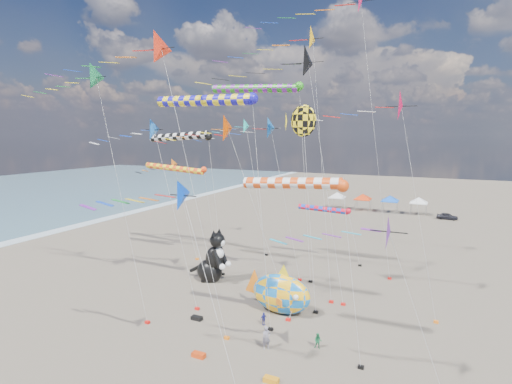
{
  "coord_description": "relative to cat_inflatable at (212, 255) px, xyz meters",
  "views": [
    {
      "loc": [
        12.57,
        -17.29,
        14.51
      ],
      "look_at": [
        -1.18,
        12.0,
        9.87
      ],
      "focal_mm": 28.0,
      "sensor_mm": 36.0,
      "label": 1
    }
  ],
  "objects": [
    {
      "name": "fish_inflatable",
      "position": [
        8.85,
        -3.87,
        -1.0
      ],
      "size": [
        6.69,
        3.18,
        4.22
      ],
      "color": "blue",
      "rests_on": "ground"
    },
    {
      "name": "parked_car",
      "position": [
        21.43,
        42.52,
        -2.12
      ],
      "size": [
        3.51,
        1.71,
        1.15
      ],
      "primitive_type": "imported",
      "rotation": [
        0.0,
        0.0,
        1.46
      ],
      "color": "#26262D",
      "rests_on": "ground"
    },
    {
      "name": "person_adult",
      "position": [
        10.03,
        -9.42,
        -1.89
      ],
      "size": [
        0.7,
        0.69,
        1.63
      ],
      "primitive_type": "imported",
      "rotation": [
        0.0,
        0.0,
        0.77
      ],
      "color": "slate",
      "rests_on": "ground"
    },
    {
      "name": "kite_bag_1",
      "position": [
        11.78,
        -12.7,
        -2.55
      ],
      "size": [
        0.9,
        0.44,
        0.3
      ],
      "primitive_type": "cube",
      "color": "orange",
      "rests_on": "ground"
    },
    {
      "name": "windsock_0",
      "position": [
        3.29,
        3.83,
        16.28
      ],
      "size": [
        11.04,
        0.86,
        19.48
      ],
      "color": "#248F1A",
      "rests_on": "ground"
    },
    {
      "name": "child_green",
      "position": [
        13.2,
        -7.86,
        -2.15
      ],
      "size": [
        0.55,
        0.44,
        1.09
      ],
      "primitive_type": "imported",
      "rotation": [
        0.0,
        0.0,
        0.06
      ],
      "color": "#1F7543",
      "rests_on": "ground"
    },
    {
      "name": "delta_kite_10",
      "position": [
        -10.28,
        5.17,
        7.9
      ],
      "size": [
        9.48,
        1.59,
        11.81
      ],
      "color": "orange",
      "rests_on": "ground"
    },
    {
      "name": "delta_kite_6",
      "position": [
        8.3,
        -0.09,
        19.6
      ],
      "size": [
        11.7,
        2.13,
        23.73
      ],
      "color": "#FFB310",
      "rests_on": "ground"
    },
    {
      "name": "delta_kite_7",
      "position": [
        -5.11,
        -9.94,
        16.16
      ],
      "size": [
        12.86,
        2.31,
        20.33
      ],
      "color": "#1A8247",
      "rests_on": "ground"
    },
    {
      "name": "delta_kite_5",
      "position": [
        1.37,
        -9.42,
        17.42
      ],
      "size": [
        14.95,
        2.44,
        21.66
      ],
      "color": "red",
      "rests_on": "ground"
    },
    {
      "name": "delta_kite_8",
      "position": [
        16.72,
        -0.33,
        13.78
      ],
      "size": [
        11.42,
        2.55,
        18.02
      ],
      "color": "#C60C3E",
      "rests_on": "ground"
    },
    {
      "name": "delta_kite_1",
      "position": [
        16.77,
        -11.69,
        6.77
      ],
      "size": [
        9.99,
        2.01,
        10.78
      ],
      "color": "#612390",
      "rests_on": "ground"
    },
    {
      "name": "child_blue",
      "position": [
        8.43,
        -6.31,
        -2.2
      ],
      "size": [
        0.52,
        0.63,
        1.0
      ],
      "primitive_type": "imported",
      "rotation": [
        0.0,
        0.0,
        1.02
      ],
      "color": "navy",
      "rests_on": "ground"
    },
    {
      "name": "delta_kite_11",
      "position": [
        9.41,
        -0.15,
        17.62
      ],
      "size": [
        13.6,
        2.91,
        22.02
      ],
      "color": "black",
      "rests_on": "ground"
    },
    {
      "name": "delta_kite_9",
      "position": [
        -1.19,
        -6.23,
        11.95
      ],
      "size": [
        9.18,
        1.93,
        15.97
      ],
      "color": "blue",
      "rests_on": "ground"
    },
    {
      "name": "tent_row",
      "position": [
        9.14,
        44.52,
        0.45
      ],
      "size": [
        19.2,
        4.2,
        3.8
      ],
      "color": "silver",
      "rests_on": "ground"
    },
    {
      "name": "delta_kite_3",
      "position": [
        4.84,
        -3.44,
        12.14
      ],
      "size": [
        11.26,
        2.45,
        16.31
      ],
      "color": "#DB4201",
      "rests_on": "ground"
    },
    {
      "name": "angelfish_kite",
      "position": [
        9.29,
        -0.67,
        12.84
      ],
      "size": [
        3.74,
        3.02,
        16.98
      ],
      "color": "yellow",
      "rests_on": "ground"
    },
    {
      "name": "windsock_2",
      "position": [
        -8.43,
        6.06,
        7.79
      ],
      "size": [
        10.02,
        0.73,
        10.91
      ],
      "color": "#F84314",
      "rests_on": "ground"
    },
    {
      "name": "windsock_1",
      "position": [
        8.5,
        10.9,
        3.39
      ],
      "size": [
        7.39,
        0.64,
        6.46
      ],
      "color": "red",
      "rests_on": "ground"
    },
    {
      "name": "cat_inflatable",
      "position": [
        0.0,
        0.0,
        0.0
      ],
      "size": [
        4.17,
        2.37,
        5.4
      ],
      "primitive_type": null,
      "rotation": [
        0.0,
        0.0,
        -0.09
      ],
      "color": "black",
      "rests_on": "ground"
    },
    {
      "name": "kite_bag_2",
      "position": [
        3.31,
        -7.8,
        -2.55
      ],
      "size": [
        0.9,
        0.44,
        0.3
      ],
      "primitive_type": "cube",
      "color": "black",
      "rests_on": "ground"
    },
    {
      "name": "delta_kite_12",
      "position": [
        3.76,
        3.85,
        12.2
      ],
      "size": [
        11.8,
        2.28,
        16.35
      ],
      "color": "blue",
      "rests_on": "ground"
    },
    {
      "name": "delta_kite_2",
      "position": [
        -2.26,
        10.12,
        12.54
      ],
      "size": [
        9.5,
        1.93,
        16.56
      ],
      "color": "#22DBCD",
      "rests_on": "ground"
    },
    {
      "name": "windsock_4",
      "position": [
        -4.68,
        2.01,
        11.58
      ],
      "size": [
        8.96,
        0.82,
        14.75
      ],
      "color": "black",
      "rests_on": "ground"
    },
    {
      "name": "kite_bag_0",
      "position": [
        6.4,
        -12.25,
        -2.55
      ],
      "size": [
        0.9,
        0.44,
        0.3
      ],
      "primitive_type": "cube",
      "color": "red",
      "rests_on": "ground"
    },
    {
      "name": "windsock_3",
      "position": [
        11.97,
        -9.04,
        8.71
      ],
      "size": [
        8.2,
        0.77,
        11.86
      ],
      "color": "#DD440F",
      "rests_on": "ground"
    },
    {
      "name": "delta_kite_4",
      "position": [
        10.87,
        8.03,
        24.08
      ],
      "size": [
        15.75,
        2.84,
        28.47
      ],
      "color": "#E61551",
      "rests_on": "ground"
    },
    {
      "name": "windsock_5",
      "position": [
        4.15,
        -6.88,
        14.28
      ],
      "size": [
        9.78,
        0.85,
        17.47
      ],
      "color": "#1712B5",
      "rests_on": "ground"
    },
    {
      "name": "delta_kite_0",
      "position": [
        7.06,
        -17.07,
        8.37
      ],
      "size": [
        11.25,
        1.82,
        12.37
      ],
      "color": "blue",
      "rests_on": "ground"
    }
  ]
}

